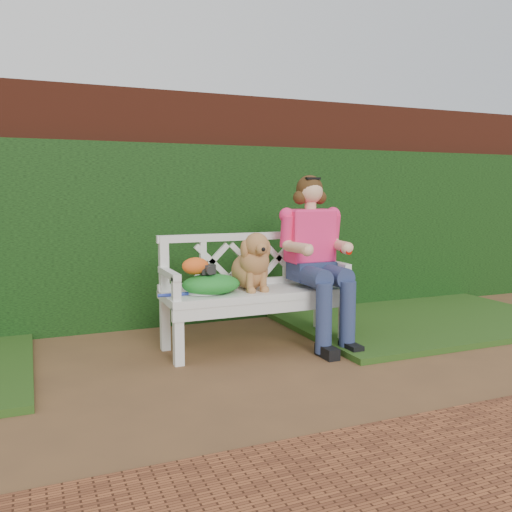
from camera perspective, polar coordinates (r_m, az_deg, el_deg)
name	(u,v)px	position (r m, az deg, el deg)	size (l,w,h in m)	color
ground	(212,382)	(3.72, -4.62, -13.09)	(60.00, 60.00, 0.00)	brown
brick_wall	(150,209)	(5.34, -11.10, 4.93)	(10.00, 0.30, 2.20)	#5B2314
ivy_hedge	(155,236)	(5.14, -10.54, 2.08)	(10.00, 0.18, 1.70)	#1F5616
grass_right	(415,318)	(5.61, 16.42, -6.23)	(2.60, 2.00, 0.05)	#213E17
brick_paving	(338,509)	(2.38, 8.65, -24.84)	(4.00, 1.20, 0.03)	brown
garden_bench	(256,318)	(4.42, 0.00, -6.58)	(1.58, 0.60, 0.48)	white
seated_woman	(312,261)	(4.54, 5.96, -0.54)	(0.58, 0.77, 1.37)	#C84A6F
dog	(251,260)	(4.33, -0.51, -0.46)	(0.31, 0.43, 0.47)	olive
tennis_racket	(202,292)	(4.18, -5.65, -3.84)	(0.54, 0.22, 0.03)	white
green_bag	(211,284)	(4.19, -4.75, -2.93)	(0.45, 0.35, 0.15)	#399349
camera_item	(207,269)	(4.16, -5.16, -1.40)	(0.11, 0.08, 0.08)	black
baseball_glove	(195,266)	(4.15, -6.39, -1.05)	(0.21, 0.15, 0.13)	#EB591A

